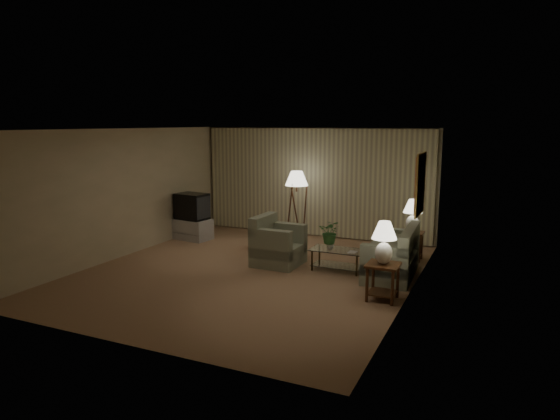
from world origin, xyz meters
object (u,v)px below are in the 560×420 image
(sofa, at_px, (391,257))
(armchair, at_px, (278,246))
(coffee_table, at_px, (337,257))
(tv_cabinet, at_px, (193,229))
(side_table_far, at_px, (411,241))
(vase, at_px, (330,245))
(crt_tv, at_px, (192,206))
(ottoman, at_px, (262,240))
(table_lamp_far, at_px, (413,213))
(side_table_near, at_px, (383,275))
(table_lamp_near, at_px, (384,239))
(floor_lamp, at_px, (297,205))

(sofa, bearing_deg, armchair, -87.48)
(coffee_table, height_order, tv_cabinet, tv_cabinet)
(side_table_far, xyz_separation_m, vase, (-1.31, -1.35, 0.10))
(crt_tv, xyz_separation_m, ottoman, (1.95, -0.14, -0.61))
(table_lamp_far, bearing_deg, vase, -134.16)
(side_table_near, height_order, table_lamp_far, table_lamp_far)
(table_lamp_far, height_order, coffee_table, table_lamp_far)
(tv_cabinet, bearing_deg, table_lamp_far, 11.11)
(sofa, distance_m, table_lamp_near, 1.50)
(sofa, xyz_separation_m, coffee_table, (-1.01, -0.10, -0.09))
(crt_tv, bearing_deg, armchair, -14.13)
(table_lamp_near, bearing_deg, sofa, 96.34)
(table_lamp_near, relative_size, crt_tv, 0.86)
(table_lamp_near, bearing_deg, crt_tv, 156.14)
(table_lamp_far, bearing_deg, tv_cabinet, -176.70)
(sofa, relative_size, table_lamp_far, 2.54)
(coffee_table, distance_m, floor_lamp, 2.63)
(table_lamp_far, distance_m, coffee_table, 1.92)
(sofa, xyz_separation_m, table_lamp_far, (0.15, 1.25, 0.63))
(side_table_near, relative_size, coffee_table, 0.59)
(floor_lamp, bearing_deg, table_lamp_far, -11.82)
(armchair, relative_size, side_table_near, 1.60)
(sofa, relative_size, coffee_table, 1.67)
(coffee_table, height_order, crt_tv, crt_tv)
(floor_lamp, bearing_deg, side_table_near, -48.50)
(side_table_near, xyz_separation_m, vase, (-1.31, 1.25, 0.09))
(table_lamp_far, distance_m, crt_tv, 5.21)
(side_table_near, xyz_separation_m, table_lamp_near, (0.00, -0.00, 0.60))
(table_lamp_near, distance_m, vase, 1.88)
(sofa, bearing_deg, table_lamp_near, 3.94)
(coffee_table, distance_m, crt_tv, 4.21)
(table_lamp_near, relative_size, ottoman, 1.12)
(side_table_near, bearing_deg, table_lamp_far, 90.00)
(side_table_near, bearing_deg, crt_tv, 156.14)
(tv_cabinet, height_order, vase, vase)
(side_table_near, distance_m, coffee_table, 1.71)
(side_table_far, relative_size, floor_lamp, 0.36)
(table_lamp_near, bearing_deg, vase, 136.36)
(armchair, height_order, table_lamp_far, table_lamp_far)
(side_table_far, relative_size, ottoman, 0.97)
(table_lamp_far, bearing_deg, ottoman, -172.30)
(crt_tv, relative_size, floor_lamp, 0.47)
(side_table_near, relative_size, vase, 3.86)
(table_lamp_near, xyz_separation_m, table_lamp_far, (-0.00, 2.60, -0.01))
(vase, bearing_deg, ottoman, 154.78)
(ottoman, bearing_deg, coffee_table, -23.61)
(armchair, distance_m, ottoman, 1.34)
(table_lamp_near, bearing_deg, tv_cabinet, 156.14)
(table_lamp_near, relative_size, floor_lamp, 0.41)
(crt_tv, bearing_deg, vase, -7.30)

